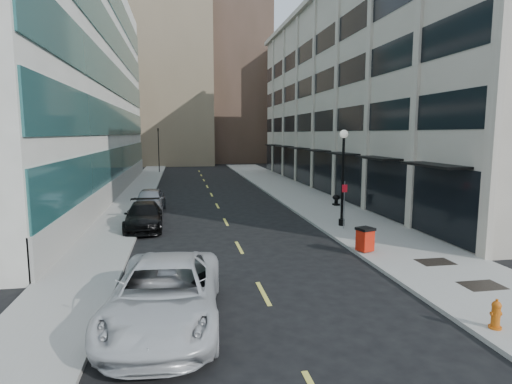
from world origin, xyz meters
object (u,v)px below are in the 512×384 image
object	(u,v)px
car_black_pickup	(144,216)
lamppost	(343,169)
fire_hydrant	(496,314)
urn_planter	(336,199)
sign_post	(344,199)
car_white_van	(165,294)
trash_bin	(365,239)
traffic_signal	(158,131)
car_silver_sedan	(150,200)

from	to	relation	value
car_black_pickup	lamppost	size ratio (longest dim) A/B	0.91
fire_hydrant	urn_planter	world-z (taller)	fire_hydrant
lamppost	sign_post	bearing A→B (deg)	-103.62
car_white_van	fire_hydrant	size ratio (longest dim) A/B	7.92
car_white_van	urn_planter	xyz separation A→B (m)	(11.80, 17.75, -0.28)
lamppost	urn_planter	size ratio (longest dim) A/B	7.12
trash_bin	lamppost	size ratio (longest dim) A/B	0.20
car_black_pickup	urn_planter	distance (m)	14.28
fire_hydrant	trash_bin	bearing A→B (deg)	98.56
lamppost	urn_planter	bearing A→B (deg)	71.80
trash_bin	sign_post	distance (m)	4.76
traffic_signal	sign_post	size ratio (longest dim) A/B	2.63
traffic_signal	car_silver_sedan	bearing A→B (deg)	-88.65
car_black_pickup	car_silver_sedan	size ratio (longest dim) A/B	1.05
car_white_van	lamppost	xyz separation A→B (m)	(9.60, 11.05, 2.52)
car_black_pickup	trash_bin	bearing A→B (deg)	-36.89
car_black_pickup	fire_hydrant	bearing A→B (deg)	-56.98
car_silver_sedan	trash_bin	bearing A→B (deg)	-48.73
car_black_pickup	fire_hydrant	world-z (taller)	car_black_pickup
car_black_pickup	fire_hydrant	distance (m)	18.24
car_white_van	trash_bin	bearing A→B (deg)	38.47
car_silver_sedan	fire_hydrant	xyz separation A→B (m)	(10.46, -20.27, -0.27)
sign_post	urn_planter	xyz separation A→B (m)	(2.40, 7.51, -1.21)
car_black_pickup	traffic_signal	bearing A→B (deg)	89.18
fire_hydrant	lamppost	world-z (taller)	lamppost
car_silver_sedan	fire_hydrant	world-z (taller)	car_silver_sedan
car_white_van	urn_planter	bearing A→B (deg)	61.42
car_white_van	trash_bin	size ratio (longest dim) A/B	5.99
traffic_signal	fire_hydrant	xyz separation A→B (m)	(11.16, -50.00, -5.17)
traffic_signal	urn_planter	world-z (taller)	traffic_signal
car_silver_sedan	trash_bin	distance (m)	16.10
car_silver_sedan	sign_post	world-z (taller)	sign_post
car_black_pickup	sign_post	size ratio (longest dim) A/B	1.93
fire_hydrant	sign_post	bearing A→B (deg)	94.15
car_black_pickup	sign_post	world-z (taller)	sign_post
fire_hydrant	lamppost	bearing A→B (deg)	93.45
fire_hydrant	sign_post	xyz separation A→B (m)	(0.54, 12.38, 1.28)
urn_planter	car_white_van	bearing A→B (deg)	-123.62
traffic_signal	car_black_pickup	size ratio (longest dim) A/B	1.37
car_black_pickup	fire_hydrant	xyz separation A→B (m)	(10.46, -14.94, -0.19)
fire_hydrant	trash_bin	distance (m)	7.83
car_black_pickup	car_silver_sedan	world-z (taller)	car_silver_sedan
car_silver_sedan	fire_hydrant	size ratio (longest dim) A/B	5.85
car_black_pickup	trash_bin	xyz separation A→B (m)	(10.20, -7.12, -0.00)
car_black_pickup	lamppost	distance (m)	11.65
trash_bin	car_silver_sedan	bearing A→B (deg)	110.12
car_white_van	car_silver_sedan	distance (m)	18.20
trash_bin	sign_post	xyz separation A→B (m)	(0.80, 4.56, 1.10)
car_silver_sedan	car_white_van	bearing A→B (deg)	-83.01
fire_hydrant	lamppost	distance (m)	13.53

